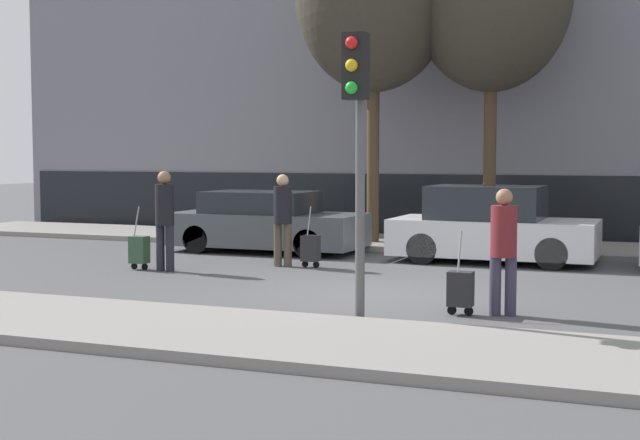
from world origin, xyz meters
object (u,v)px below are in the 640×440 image
pedestrian_left (165,214)px  trolley_center (311,248)px  pedestrian_right (504,244)px  parked_car_0 (266,223)px  pedestrian_center (283,214)px  trolley_left (139,250)px  traffic_light (357,118)px  trolley_right (460,289)px  parked_car_1 (492,227)px

pedestrian_left → trolley_center: (2.24, 1.44, -0.67)m
trolley_center → pedestrian_right: (4.21, -3.63, 0.58)m
parked_car_0 → pedestrian_center: 2.58m
trolley_left → traffic_light: bearing=-32.4°
parked_car_0 → trolley_left: parked_car_0 is taller
trolley_center → trolley_right: size_ratio=1.02×
parked_car_0 → pedestrian_left: bearing=-95.2°
pedestrian_left → traffic_light: (4.88, -3.44, 1.52)m
parked_car_1 → trolley_left: (-5.74, -3.54, -0.32)m
traffic_light → parked_car_1: bearing=87.4°
parked_car_1 → trolley_center: parked_car_1 is taller
parked_car_0 → parked_car_1: (4.87, -0.02, 0.07)m
parked_car_1 → pedestrian_right: pedestrian_right is taller
parked_car_1 → pedestrian_left: bearing=-145.7°
trolley_left → trolley_center: 3.14m
parked_car_1 → trolley_left: bearing=-148.4°
parked_car_0 → traffic_light: (4.56, -7.00, 1.93)m
parked_car_0 → pedestrian_right: pedestrian_right is taller
parked_car_0 → trolley_right: bearing=-46.6°
pedestrian_left → pedestrian_right: (6.45, -2.19, -0.09)m
parked_car_0 → traffic_light: 8.57m
trolley_left → pedestrian_center: 2.71m
trolley_right → pedestrian_right: bearing=19.4°
pedestrian_center → traffic_light: size_ratio=0.49×
pedestrian_left → trolley_center: bearing=32.8°
pedestrian_center → trolley_right: pedestrian_center is taller
pedestrian_center → pedestrian_right: 5.97m
trolley_right → trolley_center: bearing=134.1°
pedestrian_right → trolley_right: 0.81m
parked_car_1 → pedestrian_right: (1.26, -5.73, 0.25)m
parked_car_0 → trolley_right: size_ratio=3.71×
trolley_center → pedestrian_right: bearing=-40.7°
trolley_left → pedestrian_right: size_ratio=0.70×
pedestrian_center → parked_car_1: bearing=-152.4°
pedestrian_right → traffic_light: bearing=-160.9°
trolley_left → trolley_center: trolley_left is taller
trolley_left → trolley_center: bearing=27.3°
pedestrian_left → pedestrian_right: bearing=-18.6°
parked_car_1 → pedestrian_center: (-3.50, -2.14, 0.30)m
pedestrian_right → traffic_light: size_ratio=0.47×
trolley_center → traffic_light: traffic_light is taller
trolley_left → trolley_right: trolley_left is taller
pedestrian_right → trolley_right: bearing=-179.9°
pedestrian_left → traffic_light: size_ratio=0.51×
pedestrian_center → traffic_light: traffic_light is taller
parked_car_1 → trolley_right: size_ratio=3.49×
trolley_left → traffic_light: 6.79m
trolley_left → pedestrian_right: 7.36m
trolley_center → trolley_right: 5.31m
pedestrian_right → trolley_center: bearing=120.0°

